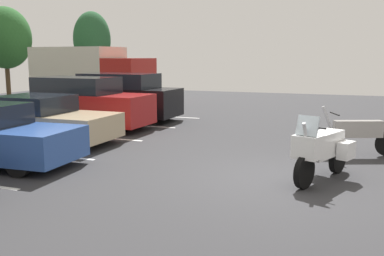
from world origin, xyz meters
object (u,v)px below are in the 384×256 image
at_px(motorcycle_touring, 321,149).
at_px(motorcycle_second, 357,135).
at_px(car_red, 85,103).
at_px(box_truck, 90,74).
at_px(car_black, 123,97).
at_px(car_tan, 44,120).

distance_m(motorcycle_touring, motorcycle_second, 2.73).
height_order(motorcycle_touring, car_red, car_red).
relative_size(motorcycle_second, box_truck, 0.32).
distance_m(car_black, box_truck, 6.86).
bearing_deg(car_black, car_red, 175.18).
bearing_deg(box_truck, motorcycle_second, -121.89).
bearing_deg(car_tan, motorcycle_second, -81.21).
bearing_deg(box_truck, car_red, -147.41).
bearing_deg(car_tan, motorcycle_touring, -99.05).
xyz_separation_m(motorcycle_touring, car_red, (3.96, 8.41, 0.24)).
relative_size(car_tan, car_black, 0.95).
bearing_deg(car_black, motorcycle_second, -112.56).
bearing_deg(car_red, car_black, -4.82).
bearing_deg(car_red, motorcycle_second, -98.29).
xyz_separation_m(car_red, car_black, (2.38, -0.20, 0.03)).
relative_size(motorcycle_second, car_tan, 0.52).
bearing_deg(car_red, motorcycle_touring, -115.25).
bearing_deg(motorcycle_second, car_tan, 98.79).
xyz_separation_m(motorcycle_touring, car_tan, (1.28, 8.04, 0.00)).
distance_m(car_tan, box_truck, 11.12).
height_order(motorcycle_second, car_black, car_black).
bearing_deg(car_black, motorcycle_touring, -127.69).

